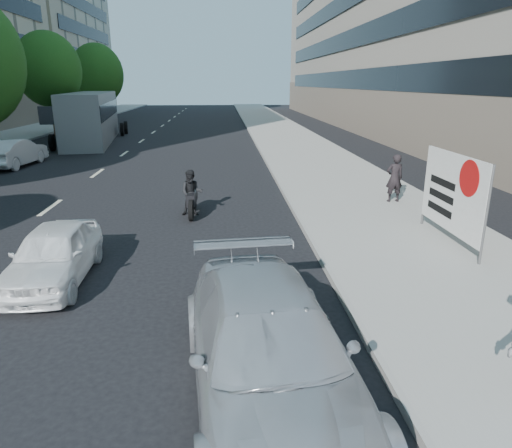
{
  "coord_description": "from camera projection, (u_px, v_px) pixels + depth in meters",
  "views": [
    {
      "loc": [
        -0.76,
        -7.04,
        3.96
      ],
      "look_at": [
        -0.07,
        2.41,
        1.02
      ],
      "focal_mm": 32.0,
      "sensor_mm": 36.0,
      "label": 1
    }
  ],
  "objects": [
    {
      "name": "ground",
      "position": [
        270.0,
        321.0,
        7.93
      ],
      "size": [
        160.0,
        160.0,
        0.0
      ],
      "primitive_type": "plane",
      "color": "black",
      "rests_on": "ground"
    },
    {
      "name": "near_sidewalk",
      "position": [
        303.0,
        151.0,
        27.23
      ],
      "size": [
        5.0,
        120.0,
        0.15
      ],
      "primitive_type": "cube",
      "color": "gray",
      "rests_on": "ground"
    },
    {
      "name": "far_bldg_north",
      "position": [
        0.0,
        4.0,
        60.76
      ],
      "size": [
        22.0,
        28.0,
        28.0
      ],
      "primitive_type": "cube",
      "color": "beige",
      "rests_on": "ground"
    },
    {
      "name": "near_building",
      "position": [
        441.0,
        4.0,
        36.61
      ],
      "size": [
        14.0,
        70.0,
        20.0
      ],
      "primitive_type": "cube",
      "color": "gray",
      "rests_on": "ground"
    },
    {
      "name": "tree_far_d",
      "position": [
        48.0,
        70.0,
        34.11
      ],
      "size": [
        4.8,
        4.8,
        7.65
      ],
      "color": "#382616",
      "rests_on": "ground"
    },
    {
      "name": "tree_far_e",
      "position": [
        97.0,
        74.0,
        47.47
      ],
      "size": [
        5.4,
        5.4,
        7.89
      ],
      "color": "#382616",
      "rests_on": "ground"
    },
    {
      "name": "pedestrian_woman",
      "position": [
        394.0,
        178.0,
        15.05
      ],
      "size": [
        0.6,
        0.42,
        1.59
      ],
      "primitive_type": "imported",
      "rotation": [
        0.0,
        0.0,
        3.21
      ],
      "color": "black",
      "rests_on": "near_sidewalk"
    },
    {
      "name": "protest_banner",
      "position": [
        452.0,
        193.0,
        11.05
      ],
      "size": [
        0.08,
        3.06,
        2.2
      ],
      "color": "#4C4C4C",
      "rests_on": "near_sidewalk"
    },
    {
      "name": "parked_sedan",
      "position": [
        268.0,
        349.0,
        5.8
      ],
      "size": [
        2.45,
        5.11,
        1.44
      ],
      "primitive_type": "imported",
      "rotation": [
        0.0,
        0.0,
        0.09
      ],
      "color": "silver",
      "rests_on": "ground"
    },
    {
      "name": "white_sedan_near",
      "position": [
        54.0,
        254.0,
        9.36
      ],
      "size": [
        1.46,
        3.48,
        1.18
      ],
      "primitive_type": "imported",
      "rotation": [
        0.0,
        0.0,
        0.02
      ],
      "color": "white",
      "rests_on": "ground"
    },
    {
      "name": "white_sedan_mid",
      "position": [
        14.0,
        153.0,
        22.3
      ],
      "size": [
        1.82,
        4.22,
        1.35
      ],
      "primitive_type": "imported",
      "rotation": [
        0.0,
        0.0,
        3.04
      ],
      "color": "#BCBCBC",
      "rests_on": "ground"
    },
    {
      "name": "motorcycle",
      "position": [
        192.0,
        195.0,
        14.08
      ],
      "size": [
        0.71,
        2.04,
        1.42
      ],
      "rotation": [
        0.0,
        0.0,
        -0.03
      ],
      "color": "black",
      "rests_on": "ground"
    },
    {
      "name": "bus",
      "position": [
        92.0,
        118.0,
        31.48
      ],
      "size": [
        4.18,
        12.33,
        3.3
      ],
      "rotation": [
        0.0,
        0.0,
        0.14
      ],
      "color": "slate",
      "rests_on": "ground"
    }
  ]
}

